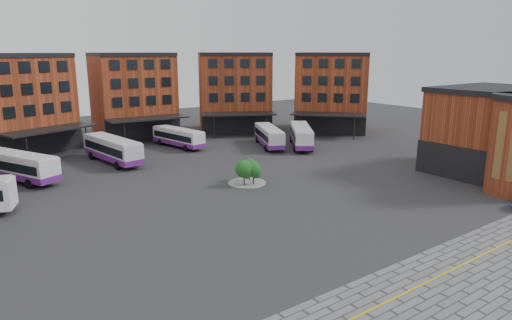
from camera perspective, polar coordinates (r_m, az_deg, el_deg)
ground at (r=42.67m, az=5.97°, el=-7.08°), size 160.00×160.00×0.00m
yellow_line at (r=36.07m, az=23.85°, el=-12.17°), size 26.00×0.15×0.02m
main_building at (r=71.71m, az=-17.97°, el=6.69°), size 94.14×42.48×14.60m
east_building at (r=62.36m, az=28.17°, el=3.00°), size 17.40×15.40×10.60m
tree_island at (r=51.96m, az=-0.93°, el=-1.31°), size 4.40×4.40×2.99m
bus_b at (r=60.10m, az=-27.68°, el=-0.67°), size 7.51×12.01×3.37m
bus_c at (r=65.04m, az=-17.50°, el=1.28°), size 4.26×12.43×3.43m
bus_d at (r=73.25m, az=-9.70°, el=2.84°), size 4.24×10.79×2.97m
bus_e at (r=72.71m, az=1.63°, el=3.01°), size 6.95×11.08×3.11m
bus_f at (r=72.80m, az=5.67°, el=3.06°), size 9.15×11.10×3.32m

